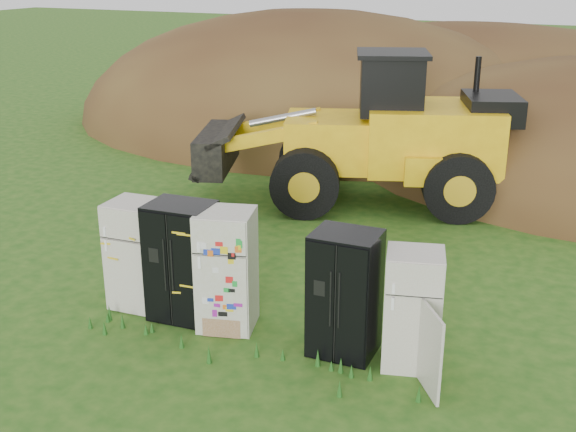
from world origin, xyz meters
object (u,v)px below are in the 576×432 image
fridge_leftmost (137,254)px  fridge_black_side (182,261)px  fridge_open_door (413,309)px  fridge_black_right (345,294)px  wheel_loader (351,129)px  fridge_sticker (227,270)px

fridge_leftmost → fridge_black_side: 0.91m
fridge_open_door → fridge_black_right: bearing=168.9°
fridge_black_side → fridge_open_door: (3.70, 0.07, -0.09)m
fridge_leftmost → fridge_black_side: (0.90, -0.04, 0.05)m
fridge_open_door → wheel_loader: wheel_loader is taller
fridge_leftmost → fridge_black_right: bearing=-4.2°
fridge_leftmost → wheel_loader: (1.32, 6.55, 0.86)m
fridge_black_side → fridge_leftmost: bearing=173.4°
fridge_open_door → fridge_black_side: bearing=166.3°
fridge_sticker → fridge_open_door: size_ratio=1.11×
fridge_leftmost → wheel_loader: bearing=75.1°
fridge_leftmost → fridge_open_door: 4.60m
fridge_leftmost → fridge_black_right: fridge_black_right is taller
fridge_black_side → fridge_black_right: bearing=-3.7°
fridge_sticker → fridge_open_door: fridge_sticker is taller
fridge_sticker → wheel_loader: wheel_loader is taller
fridge_sticker → fridge_open_door: bearing=-13.8°
fridge_black_side → fridge_open_door: 3.70m
fridge_sticker → fridge_black_right: fridge_sticker is taller
fridge_sticker → fridge_open_door: (2.90, 0.07, -0.09)m
fridge_leftmost → fridge_open_door: (4.60, 0.02, -0.04)m
fridge_leftmost → fridge_black_side: fridge_black_side is taller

